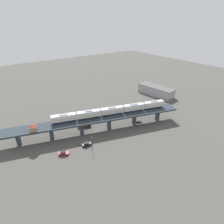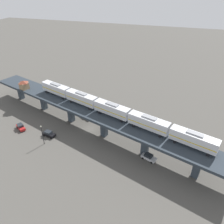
% 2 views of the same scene
% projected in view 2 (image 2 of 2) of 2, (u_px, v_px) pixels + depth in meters
% --- Properties ---
extents(ground_plane, '(400.00, 400.00, 0.00)m').
position_uv_depth(ground_plane, '(89.00, 129.00, 75.73)').
color(ground_plane, '#4C4944').
extents(elevated_viaduct, '(36.04, 90.18, 7.66)m').
position_uv_depth(elevated_viaduct, '(88.00, 112.00, 72.38)').
color(elevated_viaduct, '#283039').
rests_on(elevated_viaduct, ground).
extents(subway_train, '(21.68, 60.29, 4.45)m').
position_uv_depth(subway_train, '(112.00, 109.00, 67.08)').
color(subway_train, silver).
rests_on(subway_train, elevated_viaduct).
extents(signal_hut, '(4.05, 4.05, 3.40)m').
position_uv_depth(signal_hut, '(24.00, 85.00, 84.32)').
color(signal_hut, '#8C7251').
rests_on(signal_hut, elevated_viaduct).
extents(street_car_red, '(3.86, 4.68, 1.89)m').
position_uv_depth(street_car_red, '(21.00, 127.00, 75.01)').
color(street_car_red, '#AD1E1E').
rests_on(street_car_red, ground).
extents(street_car_silver, '(3.24, 4.75, 1.89)m').
position_uv_depth(street_car_silver, '(149.00, 157.00, 62.34)').
color(street_car_silver, '#B7BABF').
rests_on(street_car_silver, ground).
extents(street_car_black, '(2.53, 4.64, 1.89)m').
position_uv_depth(street_car_black, '(49.00, 134.00, 71.68)').
color(street_car_black, black).
rests_on(street_car_black, ground).
extents(delivery_truck, '(5.67, 7.32, 3.20)m').
position_uv_depth(delivery_truck, '(88.00, 111.00, 82.58)').
color(delivery_truck, '#333338').
rests_on(delivery_truck, ground).
extents(street_lamp, '(0.44, 0.44, 6.94)m').
position_uv_depth(street_lamp, '(42.00, 134.00, 66.57)').
color(street_lamp, black).
rests_on(street_lamp, ground).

